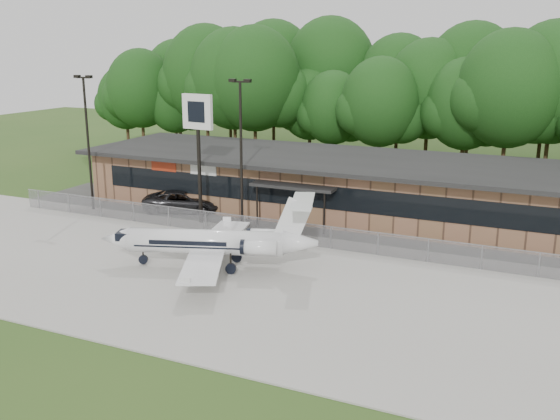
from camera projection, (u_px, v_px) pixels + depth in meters
The scene contains 11 objects.
ground at pixel (165, 346), 26.43m from camera, with size 160.00×160.00×0.00m, color #2E4E1C.
apron at pixel (251, 282), 33.46m from camera, with size 64.00×18.00×0.08m, color #9E9B93.
parking_lot at pixel (326, 227), 43.58m from camera, with size 50.00×9.00×0.06m, color #383835.
terminal at pixel (347, 185), 46.94m from camera, with size 41.00×11.65×4.30m.
fence at pixel (301, 234), 39.43m from camera, with size 46.00×0.04×1.52m.
treeline at pixel (407, 96), 61.47m from camera, with size 72.00×12.00×15.00m, color black, non-canonical shape.
light_pole_left at pixel (87, 133), 46.63m from camera, with size 1.55×0.30×10.23m.
light_pole_mid at pixel (241, 144), 41.42m from camera, with size 1.55×0.30×10.23m.
business_jet at pixel (214, 243), 35.19m from camera, with size 12.46×11.16×4.24m.
suv at pixel (184, 201), 47.42m from camera, with size 2.80×6.08×1.69m, color #29292B.
pole_sign at pixel (198, 126), 42.82m from camera, with size 2.41×0.52×9.14m.
Camera 1 is at (14.41, -19.89, 12.33)m, focal length 40.00 mm.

